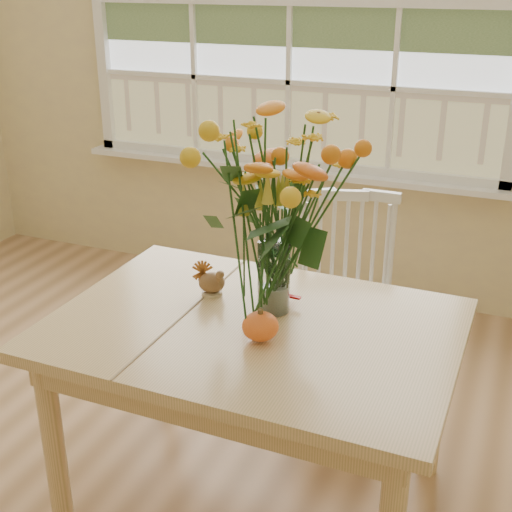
% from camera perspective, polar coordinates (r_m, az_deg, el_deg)
% --- Properties ---
extents(wall_back, '(4.00, 0.02, 2.70)m').
position_cam_1_polar(wall_back, '(3.68, 3.00, 17.41)').
color(wall_back, beige).
rests_on(wall_back, floor).
extents(window, '(2.42, 0.12, 1.74)m').
position_cam_1_polar(window, '(3.64, 2.84, 20.21)').
color(window, silver).
rests_on(window, wall_back).
extents(dining_table, '(1.26, 0.91, 0.67)m').
position_cam_1_polar(dining_table, '(2.19, -0.20, -7.72)').
color(dining_table, tan).
rests_on(dining_table, floor).
extents(windsor_chair, '(0.50, 0.48, 0.86)m').
position_cam_1_polar(windsor_chair, '(2.80, 7.42, -2.86)').
color(windsor_chair, white).
rests_on(windsor_chair, floor).
extents(flower_vase, '(0.49, 0.49, 0.58)m').
position_cam_1_polar(flower_vase, '(2.09, 1.56, 4.05)').
color(flower_vase, white).
rests_on(flower_vase, dining_table).
extents(pumpkin, '(0.11, 0.11, 0.09)m').
position_cam_1_polar(pumpkin, '(2.03, 0.36, -5.99)').
color(pumpkin, '#F0591C').
rests_on(pumpkin, dining_table).
extents(turkey_figurine, '(0.11, 0.09, 0.11)m').
position_cam_1_polar(turkey_figurine, '(2.31, -3.71, -2.23)').
color(turkey_figurine, '#CCB78C').
rests_on(turkey_figurine, dining_table).
extents(dark_gourd, '(0.13, 0.09, 0.06)m').
position_cam_1_polar(dark_gourd, '(2.26, 1.42, -3.12)').
color(dark_gourd, '#38160F').
rests_on(dark_gourd, dining_table).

